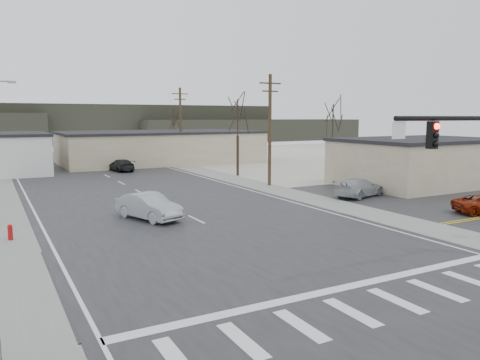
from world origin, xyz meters
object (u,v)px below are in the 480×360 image
object	(u,v)px
fire_hydrant	(10,232)
car_parked_silver	(359,188)
car_parked_dark_a	(402,182)
car_parked_dark_b	(413,178)
sedan_crossing	(149,206)
car_far_b	(14,153)
car_far_a	(121,165)

from	to	relation	value
fire_hydrant	car_parked_silver	xyz separation A→B (m)	(24.70, 1.53, 0.30)
car_parked_dark_a	car_parked_silver	xyz separation A→B (m)	(-5.60, -0.85, 0.08)
car_parked_dark_b	sedan_crossing	bearing A→B (deg)	113.83
fire_hydrant	car_far_b	world-z (taller)	car_far_b
sedan_crossing	car_parked_dark_a	size ratio (longest dim) A/B	1.27
sedan_crossing	car_far_a	world-z (taller)	sedan_crossing
sedan_crossing	car_parked_dark_b	xyz separation A→B (m)	(25.40, 2.17, -0.14)
sedan_crossing	car_parked_silver	distance (m)	17.00
sedan_crossing	car_far_a	distance (m)	26.78
car_far_a	car_parked_dark_b	xyz separation A→B (m)	(20.43, -24.15, -0.02)
car_parked_silver	fire_hydrant	bearing A→B (deg)	76.51
fire_hydrant	car_parked_silver	world-z (taller)	car_parked_silver
fire_hydrant	sedan_crossing	xyz separation A→B (m)	(7.70, 1.44, 0.39)
car_far_a	car_parked_dark_a	world-z (taller)	car_far_a
car_parked_silver	sedan_crossing	bearing A→B (deg)	73.26
fire_hydrant	car_far_a	bearing A→B (deg)	65.47
car_parked_dark_a	car_far_b	bearing A→B (deg)	43.70
fire_hydrant	car_far_b	bearing A→B (deg)	87.02
sedan_crossing	car_far_b	size ratio (longest dim) A/B	1.03
car_far_b	sedan_crossing	bearing A→B (deg)	-84.70
fire_hydrant	car_far_b	xyz separation A→B (m)	(2.70, 51.81, 0.39)
sedan_crossing	fire_hydrant	bearing A→B (deg)	170.47
car_parked_silver	car_parked_dark_b	bearing A→B (deg)	-93.10
car_far_a	car_parked_dark_a	xyz separation A→B (m)	(17.63, -25.38, -0.05)
car_far_b	car_parked_dark_a	bearing A→B (deg)	-61.19
car_parked_dark_b	car_parked_silver	xyz separation A→B (m)	(-8.40, -2.08, 0.05)
fire_hydrant	car_parked_dark_a	xyz separation A→B (m)	(30.30, 2.38, 0.23)
sedan_crossing	car_parked_dark_b	world-z (taller)	sedan_crossing
car_parked_silver	car_far_a	bearing A→B (deg)	7.60
car_parked_dark_b	car_parked_silver	world-z (taller)	car_parked_silver
fire_hydrant	car_far_a	xyz separation A→B (m)	(12.67, 27.76, 0.27)
fire_hydrant	car_far_a	distance (m)	30.52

